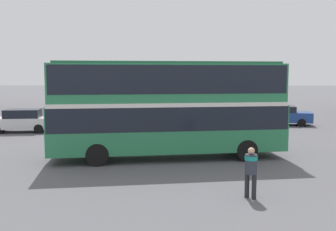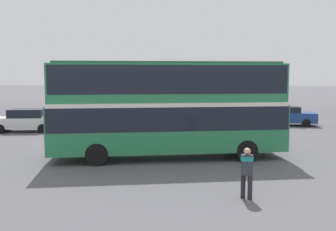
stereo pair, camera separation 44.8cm
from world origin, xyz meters
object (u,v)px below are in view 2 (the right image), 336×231
at_px(parked_car_kerb_near, 25,120).
at_px(parked_car_side_street, 86,110).
at_px(parked_car_kerb_far, 286,116).
at_px(pedestrian_foreground, 247,168).
at_px(double_decker_bus, 168,103).

bearing_deg(parked_car_kerb_near, parked_car_side_street, -112.27).
bearing_deg(parked_car_kerb_far, parked_car_kerb_near, -157.68).
relative_size(pedestrian_foreground, parked_car_kerb_near, 0.36).
xyz_separation_m(pedestrian_foreground, parked_car_side_street, (-11.31, 23.30, -0.27)).
bearing_deg(double_decker_bus, parked_car_kerb_far, 45.69).
xyz_separation_m(parked_car_kerb_near, parked_car_side_street, (2.30, 8.39, -0.03)).
xyz_separation_m(parked_car_kerb_far, parked_car_side_street, (-17.56, 4.06, 0.00)).
distance_m(double_decker_bus, parked_car_side_street, 19.13).
relative_size(double_decker_bus, parked_car_side_street, 2.54).
height_order(pedestrian_foreground, parked_car_side_street, pedestrian_foreground).
distance_m(double_decker_bus, parked_car_kerb_near, 13.93).
distance_m(double_decker_bus, pedestrian_foreground, 7.07).
bearing_deg(pedestrian_foreground, parked_car_kerb_near, -98.86).
bearing_deg(double_decker_bus, parked_car_kerb_near, 131.82).
bearing_deg(parked_car_kerb_near, pedestrian_foreground, 125.49).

